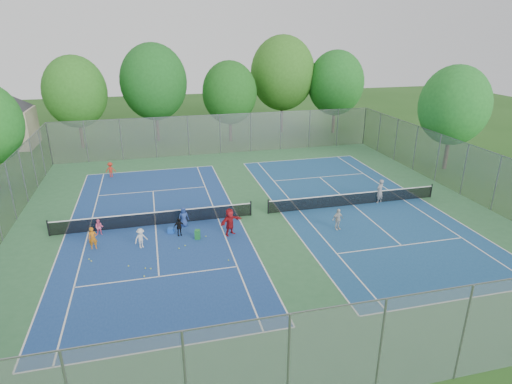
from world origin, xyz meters
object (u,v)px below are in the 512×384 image
net_left (155,219)px  ball_hopper (197,235)px  net_right (353,199)px  ball_crate (171,230)px  instructor (380,191)px

net_left → ball_hopper: (2.44, -2.62, -0.15)m
net_right → ball_crate: net_right is taller
instructor → net_left: bearing=-26.1°
net_left → net_right: size_ratio=1.00×
net_right → ball_crate: size_ratio=34.22×
ball_hopper → net_left: bearing=133.0°
net_right → ball_hopper: 11.85m
ball_hopper → instructor: size_ratio=0.33×
net_left → ball_crate: (0.93, -1.35, -0.29)m
ball_hopper → instructor: instructor is taller
net_right → instructor: 2.09m
net_left → ball_hopper: net_left is taller
ball_hopper → instructor: 13.86m
net_right → ball_crate: (-13.07, -1.35, -0.29)m
net_right → ball_hopper: (-11.56, -2.62, -0.15)m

